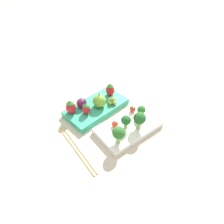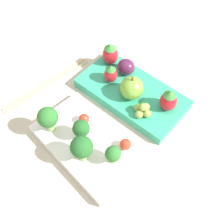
% 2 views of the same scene
% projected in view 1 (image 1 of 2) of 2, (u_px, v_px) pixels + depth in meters
% --- Properties ---
extents(ground_plane, '(4.00, 4.00, 0.00)m').
position_uv_depth(ground_plane, '(112.00, 118.00, 0.68)').
color(ground_plane, '#BCB29E').
extents(bento_box_savoury, '(0.22, 0.15, 0.02)m').
position_uv_depth(bento_box_savoury, '(129.00, 127.00, 0.64)').
color(bento_box_savoury, white).
rests_on(bento_box_savoury, ground_plane).
extents(bento_box_fruit, '(0.22, 0.12, 0.02)m').
position_uv_depth(bento_box_fruit, '(96.00, 107.00, 0.71)').
color(bento_box_fruit, '#33A87F').
rests_on(bento_box_fruit, ground_plane).
extents(broccoli_floret_0, '(0.03, 0.03, 0.04)m').
position_uv_depth(broccoli_floret_0, '(141.00, 110.00, 0.65)').
color(broccoli_floret_0, '#93B770').
rests_on(broccoli_floret_0, bento_box_savoury).
extents(broccoli_floret_1, '(0.04, 0.04, 0.06)m').
position_uv_depth(broccoli_floret_1, '(140.00, 119.00, 0.60)').
color(broccoli_floret_1, '#93B770').
rests_on(broccoli_floret_1, bento_box_savoury).
extents(broccoli_floret_2, '(0.03, 0.03, 0.05)m').
position_uv_depth(broccoli_floret_2, '(126.00, 121.00, 0.61)').
color(broccoli_floret_2, '#93B770').
rests_on(broccoli_floret_2, bento_box_savoury).
extents(broccoli_floret_3, '(0.04, 0.04, 0.06)m').
position_uv_depth(broccoli_floret_3, '(119.00, 133.00, 0.56)').
color(broccoli_floret_3, '#93B770').
rests_on(broccoli_floret_3, bento_box_savoury).
extents(cherry_tomato_0, '(0.02, 0.02, 0.02)m').
position_uv_depth(cherry_tomato_0, '(133.00, 109.00, 0.68)').
color(cherry_tomato_0, red).
rests_on(cherry_tomato_0, bento_box_savoury).
extents(cherry_tomato_1, '(0.02, 0.02, 0.02)m').
position_uv_depth(cherry_tomato_1, '(115.00, 124.00, 0.62)').
color(cherry_tomato_1, red).
rests_on(cherry_tomato_1, bento_box_savoury).
extents(apple, '(0.05, 0.05, 0.05)m').
position_uv_depth(apple, '(99.00, 101.00, 0.68)').
color(apple, '#70A838').
rests_on(apple, bento_box_fruit).
extents(strawberry_0, '(0.03, 0.03, 0.05)m').
position_uv_depth(strawberry_0, '(110.00, 89.00, 0.73)').
color(strawberry_0, red).
rests_on(strawberry_0, bento_box_fruit).
extents(strawberry_1, '(0.03, 0.03, 0.04)m').
position_uv_depth(strawberry_1, '(86.00, 109.00, 0.66)').
color(strawberry_1, red).
rests_on(strawberry_1, bento_box_fruit).
extents(strawberry_2, '(0.03, 0.03, 0.05)m').
position_uv_depth(strawberry_2, '(71.00, 107.00, 0.66)').
color(strawberry_2, red).
rests_on(strawberry_2, bento_box_fruit).
extents(plum, '(0.04, 0.03, 0.03)m').
position_uv_depth(plum, '(82.00, 103.00, 0.69)').
color(plum, '#511E42').
rests_on(plum, bento_box_fruit).
extents(grape_cluster, '(0.04, 0.04, 0.03)m').
position_uv_depth(grape_cluster, '(112.00, 101.00, 0.70)').
color(grape_cluster, '#8EA84C').
rests_on(grape_cluster, bento_box_fruit).
extents(chopsticks_pair, '(0.05, 0.21, 0.01)m').
position_uv_depth(chopsticks_pair, '(77.00, 149.00, 0.59)').
color(chopsticks_pair, tan).
rests_on(chopsticks_pair, ground_plane).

